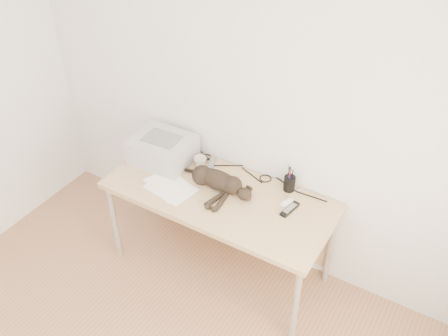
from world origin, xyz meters
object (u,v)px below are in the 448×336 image
Objects in this scene: cat at (216,180)px; mug at (200,162)px; printer at (163,149)px; pen_cup at (289,183)px; mouse at (287,201)px; desk at (225,201)px.

cat reaches higher than mug.
mug is at bearing 13.80° from printer.
pen_cup is at bearing 30.10° from cat.
pen_cup is 1.76× the size of mouse.
cat is 0.27m from mug.
mouse reaches higher than desk.
mug is 0.68m from pen_cup.
pen_cup is 0.15m from mouse.
desk is at bearing -3.46° from printer.
pen_cup reaches higher than mug.
pen_cup is at bearing 27.40° from desk.
pen_cup is at bearing 10.09° from printer.
desk is 17.23× the size of mug.
pen_cup is at bearing 132.89° from mouse.
cat is 5.42× the size of mouse.
mouse is at bearing -68.86° from pen_cup.
cat is (0.51, -0.07, -0.04)m from printer.
cat is at bearing -146.29° from mouse.
pen_cup is (0.95, 0.17, -0.04)m from printer.
desk is 13.63× the size of mouse.
mug is at bearing -171.50° from pen_cup.
pen_cup is (0.67, 0.10, 0.01)m from mug.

